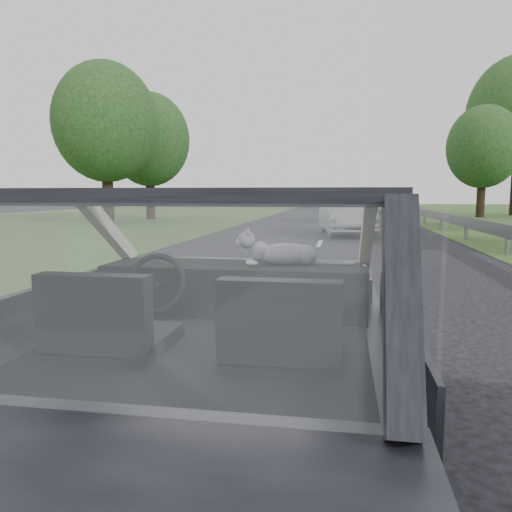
% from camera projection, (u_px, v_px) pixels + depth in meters
% --- Properties ---
extents(ground, '(140.00, 140.00, 0.00)m').
position_uv_depth(ground, '(211.00, 473.00, 2.57)').
color(ground, '#38373F').
rests_on(ground, ground).
extents(subject_car, '(1.80, 4.00, 1.45)m').
position_uv_depth(subject_car, '(209.00, 336.00, 2.48)').
color(subject_car, black).
rests_on(subject_car, ground).
extents(dashboard, '(1.58, 0.45, 0.30)m').
position_uv_depth(dashboard, '(236.00, 288.00, 3.07)').
color(dashboard, black).
rests_on(dashboard, subject_car).
extents(driver_seat, '(0.50, 0.72, 0.42)m').
position_uv_depth(driver_seat, '(106.00, 317.00, 2.24)').
color(driver_seat, black).
rests_on(driver_seat, subject_car).
extents(passenger_seat, '(0.50, 0.72, 0.42)m').
position_uv_depth(passenger_seat, '(282.00, 325.00, 2.10)').
color(passenger_seat, black).
rests_on(passenger_seat, subject_car).
extents(steering_wheel, '(0.36, 0.36, 0.04)m').
position_uv_depth(steering_wheel, '(156.00, 284.00, 2.84)').
color(steering_wheel, black).
rests_on(steering_wheel, dashboard).
extents(cat, '(0.53, 0.27, 0.23)m').
position_uv_depth(cat, '(285.00, 253.00, 3.01)').
color(cat, slate).
rests_on(cat, dashboard).
extents(guardrail, '(0.05, 90.00, 0.32)m').
position_uv_depth(guardrail, '(503.00, 231.00, 11.54)').
color(guardrail, gray).
rests_on(guardrail, ground).
extents(other_car, '(2.28, 4.48, 1.41)m').
position_uv_depth(other_car, '(345.00, 214.00, 17.56)').
color(other_car, silver).
rests_on(other_car, ground).
extents(tree_2, '(5.31, 5.31, 6.49)m').
position_uv_depth(tree_2, '(483.00, 163.00, 29.90)').
color(tree_2, black).
rests_on(tree_2, ground).
extents(tree_5, '(6.30, 6.30, 7.24)m').
position_uv_depth(tree_5, '(106.00, 146.00, 23.08)').
color(tree_5, black).
rests_on(tree_5, ground).
extents(tree_6, '(5.75, 5.75, 6.77)m').
position_uv_depth(tree_6, '(149.00, 158.00, 27.65)').
color(tree_6, black).
rests_on(tree_6, ground).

